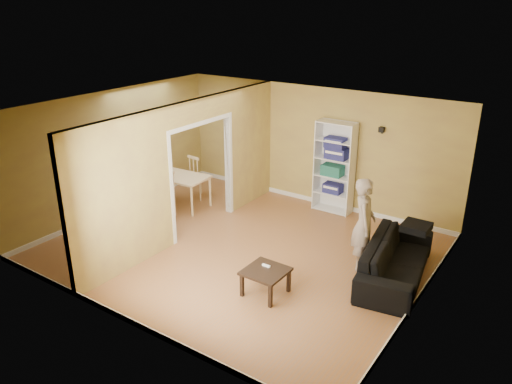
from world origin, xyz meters
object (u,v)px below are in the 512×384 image
bookshelf (335,167)px  coffee_table (266,274)px  dining_table (181,179)px  chair_far (200,176)px  chair_near (164,193)px  chair_left (159,180)px  person (364,216)px  sofa (397,254)px

bookshelf → coffee_table: 3.71m
dining_table → coffee_table: bearing=-28.8°
chair_far → bookshelf: bearing=-152.1°
chair_near → chair_far: (-0.03, 1.21, 0.02)m
dining_table → chair_left: (-0.72, 0.04, -0.16)m
person → chair_left: (-5.05, 0.30, -0.48)m
person → coffee_table: bearing=127.8°
person → chair_far: person is taller
coffee_table → chair_near: size_ratio=0.63×
person → chair_near: (-4.31, -0.30, -0.44)m
coffee_table → chair_left: 4.59m
sofa → chair_left: (-5.66, 0.33, 0.04)m
sofa → bookshelf: size_ratio=1.15×
bookshelf → chair_near: 3.66m
bookshelf → chair_far: bookshelf is taller
bookshelf → dining_table: 3.34m
coffee_table → chair_near: 3.67m
chair_left → chair_far: bearing=122.0°
bookshelf → dining_table: bearing=-148.8°
dining_table → bookshelf: bearing=31.2°
chair_near → coffee_table: bearing=-0.2°
person → bookshelf: size_ratio=0.96×
bookshelf → chair_near: bookshelf is taller
coffee_table → sofa: bearing=47.0°
chair_near → sofa: bearing=24.3°
bookshelf → chair_left: 3.97m
coffee_table → bookshelf: bearing=99.4°
sofa → coffee_table: bearing=128.4°
chair_near → chair_left: bearing=161.8°
sofa → person: 0.80m
bookshelf → dining_table: (-2.84, -1.72, -0.35)m
sofa → coffee_table: sofa is taller
sofa → chair_far: 5.04m
bookshelf → chair_left: (-3.56, -1.67, -0.51)m
bookshelf → chair_far: bearing=-159.4°
dining_table → chair_left: bearing=176.5°
bookshelf → coffee_table: bearing=-80.6°
coffee_table → chair_left: chair_left is taller
dining_table → chair_far: bearing=91.3°
person → dining_table: 4.35m
chair_left → chair_near: 0.96m
chair_near → chair_far: chair_far is taller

